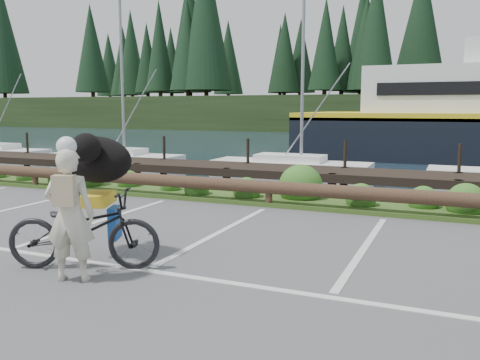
% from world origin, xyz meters
% --- Properties ---
extents(ground, '(72.00, 72.00, 0.00)m').
position_xyz_m(ground, '(0.00, 0.00, 0.00)').
color(ground, '#4D4D50').
extents(harbor_backdrop, '(170.00, 160.00, 30.00)m').
position_xyz_m(harbor_backdrop, '(0.39, 78.47, -0.00)').
color(harbor_backdrop, '#172937').
rests_on(harbor_backdrop, ground).
extents(vegetation_strip, '(34.00, 1.60, 0.10)m').
position_xyz_m(vegetation_strip, '(0.00, 5.30, 0.05)').
color(vegetation_strip, '#3D5B21').
rests_on(vegetation_strip, ground).
extents(log_rail, '(32.00, 0.30, 0.60)m').
position_xyz_m(log_rail, '(0.00, 4.60, 0.00)').
color(log_rail, '#443021').
rests_on(log_rail, ground).
extents(bicycle, '(2.26, 1.48, 1.12)m').
position_xyz_m(bicycle, '(-0.85, -0.65, 0.56)').
color(bicycle, black).
rests_on(bicycle, ground).
extents(cyclist, '(0.75, 0.62, 1.75)m').
position_xyz_m(cyclist, '(-0.67, -1.11, 0.87)').
color(cyclist, beige).
rests_on(cyclist, ground).
extents(dog, '(1.01, 1.35, 0.71)m').
position_xyz_m(dog, '(-1.10, -0.01, 1.47)').
color(dog, black).
rests_on(dog, bicycle).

